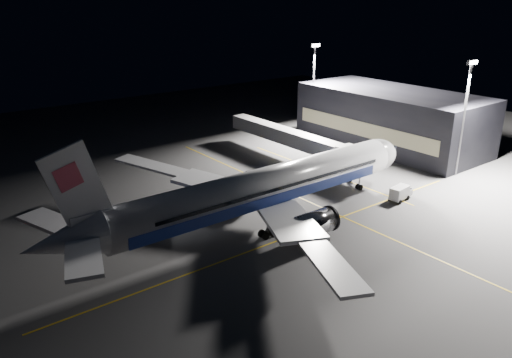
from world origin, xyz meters
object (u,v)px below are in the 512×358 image
object	(u,v)px
floodlight_mast_north	(314,81)
service_truck	(401,192)
safety_cone_b	(214,198)
floodlight_mast_south	(465,108)
safety_cone_a	(204,224)
airliner	(259,190)
jet_bridge	(295,139)
safety_cone_c	(204,224)
baggage_tug	(167,209)

from	to	relation	value
floodlight_mast_north	service_truck	distance (m)	44.38
floodlight_mast_north	safety_cone_b	distance (m)	48.04
floodlight_mast_south	safety_cone_a	distance (m)	50.50
safety_cone_b	safety_cone_a	bearing A→B (deg)	-131.65
safety_cone_a	airliner	bearing A→B (deg)	-30.02
airliner	safety_cone_a	bearing A→B (deg)	149.98
jet_bridge	floodlight_mast_south	size ratio (longest dim) A/B	1.66
jet_bridge	service_truck	distance (m)	25.42
safety_cone_c	airliner	bearing A→B (deg)	-30.01
jet_bridge	safety_cone_a	world-z (taller)	jet_bridge
floodlight_mast_south	baggage_tug	bearing A→B (deg)	161.67
floodlight_mast_north	baggage_tug	size ratio (longest dim) A/B	7.56
safety_cone_b	safety_cone_c	size ratio (longest dim) A/B	1.17
airliner	service_truck	world-z (taller)	airliner
safety_cone_a	baggage_tug	bearing A→B (deg)	108.89
jet_bridge	service_truck	size ratio (longest dim) A/B	7.12
airliner	safety_cone_a	world-z (taller)	airliner
baggage_tug	safety_cone_a	bearing A→B (deg)	-70.00
safety_cone_a	safety_cone_c	distance (m)	0.01
airliner	safety_cone_c	distance (m)	9.36
safety_cone_a	safety_cone_b	bearing A→B (deg)	48.35
safety_cone_a	floodlight_mast_south	bearing A→B (deg)	-11.78
safety_cone_c	baggage_tug	bearing A→B (deg)	108.88
airliner	baggage_tug	size ratio (longest dim) A/B	22.46
floodlight_mast_south	safety_cone_a	world-z (taller)	floodlight_mast_south
safety_cone_a	service_truck	bearing A→B (deg)	-20.23
service_truck	safety_cone_c	bearing A→B (deg)	151.86
floodlight_mast_north	safety_cone_b	size ratio (longest dim) A/B	30.37
airliner	baggage_tug	bearing A→B (deg)	130.84
safety_cone_c	jet_bridge	bearing A→B (deg)	25.10
safety_cone_b	baggage_tug	bearing A→B (deg)	-176.37
safety_cone_a	safety_cone_b	size ratio (longest dim) A/B	0.84
airliner	jet_bridge	world-z (taller)	airliner
safety_cone_c	floodlight_mast_south	bearing A→B (deg)	-11.78
floodlight_mast_south	service_truck	world-z (taller)	floodlight_mast_south
floodlight_mast_north	safety_cone_a	distance (m)	56.86
floodlight_mast_north	safety_cone_a	world-z (taller)	floodlight_mast_north
airliner	floodlight_mast_south	distance (m)	42.13
jet_bridge	baggage_tug	distance (m)	33.32
baggage_tug	service_truck	bearing A→B (deg)	-27.57
jet_bridge	safety_cone_a	bearing A→B (deg)	-154.89
floodlight_mast_north	service_truck	size ratio (longest dim) A/B	4.29
baggage_tug	safety_cone_a	world-z (taller)	baggage_tug
jet_bridge	airliner	bearing A→B (deg)	-141.96
airliner	safety_cone_b	world-z (taller)	airliner
floodlight_mast_south	baggage_tug	world-z (taller)	floodlight_mast_south
service_truck	baggage_tug	size ratio (longest dim) A/B	1.76
floodlight_mast_north	floodlight_mast_south	bearing A→B (deg)	-90.00
floodlight_mast_south	service_truck	xyz separation A→B (m)	(-17.75, -1.13, -11.11)
baggage_tug	safety_cone_c	size ratio (longest dim) A/B	4.68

